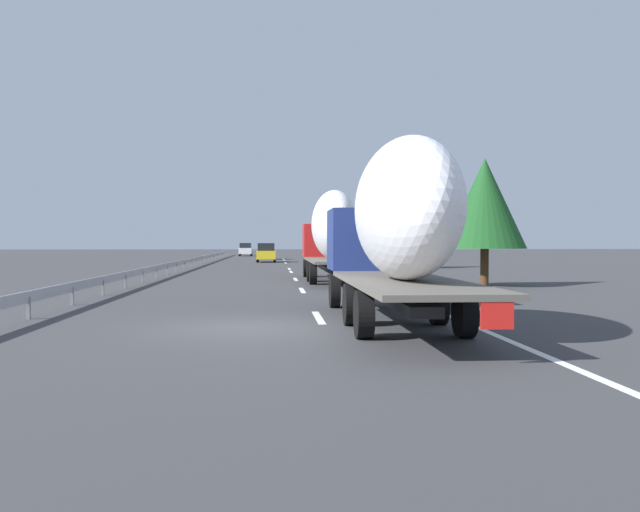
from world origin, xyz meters
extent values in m
plane|color=#38383A|center=(40.00, 0.00, 0.00)|extent=(260.00, 260.00, 0.00)
cube|color=white|center=(2.00, -1.80, 0.00)|extent=(3.20, 0.20, 0.01)
cube|color=white|center=(12.59, -1.80, 0.00)|extent=(3.20, 0.20, 0.01)
cube|color=white|center=(21.36, -1.80, 0.00)|extent=(3.20, 0.20, 0.01)
cube|color=white|center=(30.83, -1.80, 0.00)|extent=(3.20, 0.20, 0.01)
cube|color=white|center=(35.96, -1.80, 0.00)|extent=(3.20, 0.20, 0.01)
cube|color=white|center=(50.80, -1.80, 0.00)|extent=(3.20, 0.20, 0.01)
cube|color=white|center=(61.09, -1.80, 0.00)|extent=(3.20, 0.20, 0.01)
cube|color=white|center=(67.24, -1.80, 0.00)|extent=(3.20, 0.20, 0.01)
cube|color=white|center=(45.00, -5.50, 0.00)|extent=(110.00, 0.20, 0.01)
cube|color=#B21919|center=(24.00, -3.60, 2.15)|extent=(2.40, 2.50, 1.90)
cube|color=black|center=(25.10, -3.60, 2.65)|extent=(0.08, 2.12, 0.80)
cube|color=#262628|center=(20.96, -3.60, 0.67)|extent=(11.21, 0.70, 0.24)
cube|color=#59544C|center=(17.91, -3.60, 1.14)|extent=(9.79, 2.50, 0.12)
ellipsoid|color=white|center=(17.76, -3.60, 2.92)|extent=(7.65, 2.20, 3.45)
cube|color=red|center=(13.05, -4.29, 0.90)|extent=(0.04, 0.56, 0.56)
cylinder|color=black|center=(24.00, -2.50, 0.52)|extent=(1.04, 0.30, 1.04)
cylinder|color=black|center=(24.00, -4.70, 0.52)|extent=(1.04, 0.30, 1.04)
cylinder|color=black|center=(19.11, -2.50, 0.52)|extent=(1.04, 0.35, 1.04)
cylinder|color=black|center=(19.11, -4.70, 0.52)|extent=(1.04, 0.35, 1.04)
cylinder|color=black|center=(16.71, -2.50, 0.52)|extent=(1.04, 0.35, 1.04)
cylinder|color=black|center=(16.71, -4.70, 0.52)|extent=(1.04, 0.35, 1.04)
cube|color=navy|center=(4.85, -3.60, 2.15)|extent=(2.40, 2.50, 1.90)
cube|color=black|center=(5.95, -3.60, 2.65)|extent=(0.08, 2.12, 0.80)
cube|color=#262628|center=(1.92, -3.60, 0.67)|extent=(10.79, 0.70, 0.24)
cube|color=#59544C|center=(-1.01, -3.60, 1.14)|extent=(9.33, 2.50, 0.12)
ellipsoid|color=white|center=(-1.10, -3.60, 2.83)|extent=(6.85, 2.20, 3.27)
cube|color=red|center=(-5.65, -4.29, 0.90)|extent=(0.04, 0.56, 0.56)
cylinder|color=black|center=(4.85, -2.50, 0.52)|extent=(1.04, 0.30, 1.04)
cylinder|color=black|center=(4.85, -4.70, 0.52)|extent=(1.04, 0.30, 1.04)
cylinder|color=black|center=(0.19, -2.50, 0.52)|extent=(1.04, 0.35, 1.04)
cylinder|color=black|center=(0.19, -4.70, 0.52)|extent=(1.04, 0.35, 1.04)
cylinder|color=black|center=(-2.21, -2.50, 0.52)|extent=(1.04, 0.35, 1.04)
cylinder|color=black|center=(-2.21, -4.70, 0.52)|extent=(1.04, 0.35, 1.04)
cube|color=#ADB2B7|center=(64.99, 0.24, 0.74)|extent=(4.69, 1.84, 0.84)
cube|color=black|center=(64.64, 0.24, 1.49)|extent=(2.58, 1.62, 0.67)
cylinder|color=black|center=(66.44, 1.06, 0.32)|extent=(0.64, 0.22, 0.64)
cylinder|color=black|center=(66.44, -0.58, 0.32)|extent=(0.64, 0.22, 0.64)
cylinder|color=black|center=(63.53, 1.06, 0.32)|extent=(0.64, 0.22, 0.64)
cylinder|color=black|center=(63.53, -0.58, 0.32)|extent=(0.64, 0.22, 0.64)
cube|color=white|center=(84.18, 3.38, 0.74)|extent=(4.73, 1.82, 0.84)
cube|color=black|center=(83.82, 3.38, 1.51)|extent=(2.60, 1.60, 0.71)
cylinder|color=black|center=(85.65, 4.19, 0.32)|extent=(0.64, 0.22, 0.64)
cylinder|color=black|center=(85.65, 2.57, 0.32)|extent=(0.64, 0.22, 0.64)
cylinder|color=black|center=(82.71, 4.19, 0.32)|extent=(0.64, 0.22, 0.64)
cylinder|color=black|center=(82.71, 2.57, 0.32)|extent=(0.64, 0.22, 0.64)
cube|color=gold|center=(53.51, 0.12, 0.74)|extent=(4.37, 1.89, 0.84)
cube|color=black|center=(53.18, 0.12, 1.54)|extent=(2.41, 1.67, 0.76)
cylinder|color=black|center=(54.86, 0.97, 0.32)|extent=(0.64, 0.22, 0.64)
cylinder|color=black|center=(54.86, -0.73, 0.32)|extent=(0.64, 0.22, 0.64)
cylinder|color=black|center=(52.15, 0.97, 0.32)|extent=(0.64, 0.22, 0.64)
cylinder|color=black|center=(52.15, -0.73, 0.32)|extent=(0.64, 0.22, 0.64)
cylinder|color=gray|center=(34.10, -6.70, 1.34)|extent=(0.10, 0.10, 2.67)
cube|color=#2D569E|center=(34.10, -6.70, 3.02)|extent=(0.06, 0.90, 0.70)
cylinder|color=#472D19|center=(37.70, -12.64, 0.64)|extent=(0.37, 0.37, 1.29)
cone|color=#1E5B23|center=(37.70, -12.64, 3.09)|extent=(3.35, 3.35, 3.59)
cylinder|color=#472D19|center=(14.90, -10.43, 0.88)|extent=(0.39, 0.39, 1.76)
cone|color=#194C1E|center=(14.90, -10.43, 3.87)|extent=(3.84, 3.84, 4.21)
cylinder|color=#472D19|center=(77.49, -13.40, 0.92)|extent=(0.33, 0.33, 1.84)
cone|color=#1E5B23|center=(77.49, -13.40, 3.95)|extent=(3.60, 3.60, 4.21)
cube|color=#9EA0A5|center=(43.00, 6.00, 0.60)|extent=(94.00, 0.06, 0.32)
cube|color=slate|center=(2.13, 6.00, 0.30)|extent=(0.10, 0.10, 0.60)
cube|color=slate|center=(6.22, 6.00, 0.30)|extent=(0.10, 0.10, 0.60)
cube|color=slate|center=(10.30, 6.00, 0.30)|extent=(0.10, 0.10, 0.60)
cube|color=slate|center=(14.39, 6.00, 0.30)|extent=(0.10, 0.10, 0.60)
cube|color=slate|center=(18.48, 6.00, 0.30)|extent=(0.10, 0.10, 0.60)
cube|color=slate|center=(22.57, 6.00, 0.30)|extent=(0.10, 0.10, 0.60)
cube|color=slate|center=(26.65, 6.00, 0.30)|extent=(0.10, 0.10, 0.60)
cube|color=slate|center=(30.74, 6.00, 0.30)|extent=(0.10, 0.10, 0.60)
cube|color=slate|center=(34.83, 6.00, 0.30)|extent=(0.10, 0.10, 0.60)
cube|color=slate|center=(38.91, 6.00, 0.30)|extent=(0.10, 0.10, 0.60)
cube|color=slate|center=(43.00, 6.00, 0.30)|extent=(0.10, 0.10, 0.60)
cube|color=slate|center=(47.09, 6.00, 0.30)|extent=(0.10, 0.10, 0.60)
cube|color=slate|center=(51.17, 6.00, 0.30)|extent=(0.10, 0.10, 0.60)
cube|color=slate|center=(55.26, 6.00, 0.30)|extent=(0.10, 0.10, 0.60)
cube|color=slate|center=(59.35, 6.00, 0.30)|extent=(0.10, 0.10, 0.60)
cube|color=slate|center=(63.43, 6.00, 0.30)|extent=(0.10, 0.10, 0.60)
cube|color=slate|center=(67.52, 6.00, 0.30)|extent=(0.10, 0.10, 0.60)
cube|color=slate|center=(71.61, 6.00, 0.30)|extent=(0.10, 0.10, 0.60)
cube|color=slate|center=(75.70, 6.00, 0.30)|extent=(0.10, 0.10, 0.60)
cube|color=slate|center=(79.78, 6.00, 0.30)|extent=(0.10, 0.10, 0.60)
cube|color=slate|center=(83.87, 6.00, 0.30)|extent=(0.10, 0.10, 0.60)
cube|color=slate|center=(87.96, 6.00, 0.30)|extent=(0.10, 0.10, 0.60)
camera|label=1|loc=(-17.00, -0.56, 2.09)|focal=39.10mm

